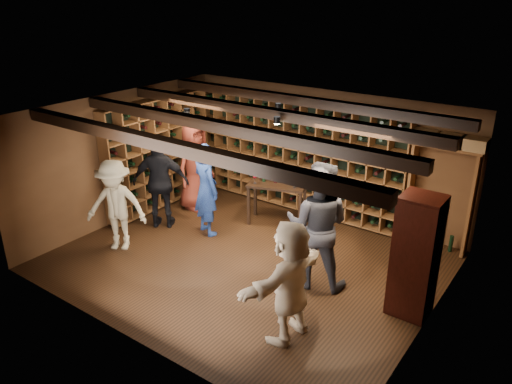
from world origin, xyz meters
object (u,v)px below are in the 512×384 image
Objects in this scene: guest_beige at (290,282)px; tasting_table at (277,188)px; man_blue_shirt at (206,189)px; man_grey_suit at (318,225)px; guest_woman_black at (161,182)px; guest_red_floral at (195,166)px; display_cabinet at (415,259)px; guest_khaki at (116,205)px.

tasting_table is (-2.01, 2.76, -0.10)m from guest_beige.
man_grey_suit reaches higher than man_blue_shirt.
guest_woman_black is 1.08× the size of guest_beige.
guest_red_floral is at bearing -117.28° from guest_woman_black.
man_grey_suit is at bearing -174.83° from display_cabinet.
guest_khaki is 0.98× the size of guest_beige.
man_grey_suit reaches higher than guest_khaki.
man_grey_suit is at bearing -105.43° from guest_red_floral.
display_cabinet is at bearing -42.08° from tasting_table.
guest_woman_black is at bearing -19.01° from man_grey_suit.
guest_red_floral is 1.50× the size of tasting_table.
man_blue_shirt is 1.04× the size of guest_beige.
guest_khaki reaches higher than tasting_table.
guest_khaki is at bearing -88.91° from guest_beige.
man_blue_shirt reaches higher than tasting_table.
man_blue_shirt is at bearing 27.99° from guest_khaki.
guest_woman_black reaches higher than guest_khaki.
guest_red_floral is 1.04m from guest_woman_black.
display_cabinet is 3.95m from man_blue_shirt.
man_blue_shirt is at bearing -114.50° from guest_beige.
guest_woman_black reaches higher than man_blue_shirt.
man_grey_suit reaches higher than guest_red_floral.
display_cabinet is 0.97× the size of guest_red_floral.
guest_red_floral is at bearing 62.83° from guest_khaki.
guest_woman_black reaches higher than guest_beige.
man_blue_shirt is 1.07× the size of guest_khaki.
man_blue_shirt is at bearing 166.11° from guest_woman_black.
guest_khaki is (0.08, -2.11, -0.09)m from guest_red_floral.
man_blue_shirt is 0.87× the size of man_grey_suit.
man_grey_suit reaches higher than guest_woman_black.
guest_woman_black reaches higher than display_cabinet.
guest_red_floral reaches higher than display_cabinet.
guest_woman_black is at bearing 37.74° from man_blue_shirt.
guest_khaki is (-4.81, -1.13, -0.04)m from display_cabinet.
display_cabinet is 1.82m from guest_beige.
guest_beige is (2.84, -1.67, -0.03)m from man_blue_shirt.
man_grey_suit is at bearing -168.42° from man_blue_shirt.
man_grey_suit is 3.62m from guest_red_floral.
guest_woman_black is 1.08m from guest_khaki.
guest_red_floral is 1.08× the size of guest_beige.
tasting_table is (-3.12, 1.31, -0.12)m from display_cabinet.
man_grey_suit is 1.20× the size of guest_beige.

